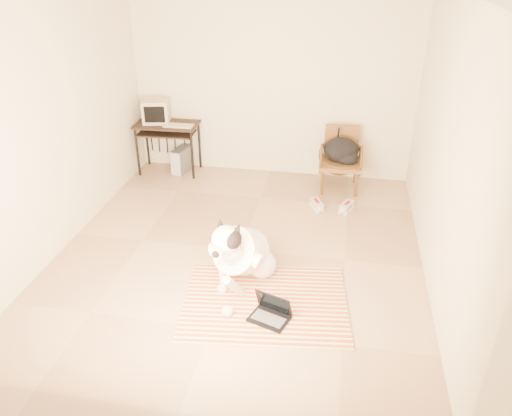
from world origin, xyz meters
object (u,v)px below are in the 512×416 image
(crt_monitor, at_px, (156,111))
(computer_desk, at_px, (167,131))
(dog, at_px, (241,254))
(rattan_chair, at_px, (340,159))
(pc_tower, at_px, (182,160))
(laptop, at_px, (271,312))
(backpack, at_px, (342,152))

(crt_monitor, bearing_deg, computer_desk, -20.07)
(dog, height_order, rattan_chair, dog)
(computer_desk, relative_size, pc_tower, 2.18)
(laptop, height_order, pc_tower, pc_tower)
(computer_desk, relative_size, crt_monitor, 2.13)
(laptop, relative_size, pc_tower, 0.99)
(crt_monitor, height_order, pc_tower, crt_monitor)
(crt_monitor, bearing_deg, backpack, -4.06)
(computer_desk, xyz_separation_m, crt_monitor, (-0.16, 0.06, 0.27))
(pc_tower, relative_size, backpack, 0.87)
(dog, height_order, computer_desk, dog)
(computer_desk, relative_size, rattan_chair, 1.09)
(pc_tower, bearing_deg, computer_desk, -168.88)
(laptop, height_order, crt_monitor, crt_monitor)
(dog, relative_size, rattan_chair, 1.44)
(laptop, height_order, computer_desk, computer_desk)
(laptop, bearing_deg, backpack, 79.66)
(computer_desk, height_order, backpack, computer_desk)
(rattan_chair, height_order, backpack, rattan_chair)
(dog, bearing_deg, laptop, -53.31)
(laptop, xyz_separation_m, pc_tower, (-1.83, 3.09, 0.11))
(laptop, bearing_deg, rattan_chair, 80.09)
(pc_tower, xyz_separation_m, rattan_chair, (2.35, -0.12, 0.24))
(dog, xyz_separation_m, crt_monitor, (-1.79, 2.60, 0.57))
(pc_tower, height_order, backpack, backpack)
(laptop, relative_size, rattan_chair, 0.49)
(pc_tower, xyz_separation_m, backpack, (2.37, -0.17, 0.37))
(dog, distance_m, crt_monitor, 3.21)
(crt_monitor, distance_m, pc_tower, 0.81)
(dog, xyz_separation_m, backpack, (0.91, 2.41, 0.21))
(pc_tower, bearing_deg, dog, -60.61)
(dog, relative_size, laptop, 2.92)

